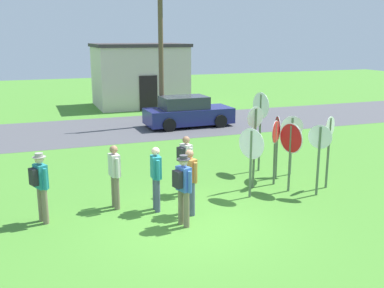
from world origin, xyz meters
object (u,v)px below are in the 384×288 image
object	(u,v)px
stop_sign_rear_left	(255,135)
stop_sign_far_back	(291,145)
stop_sign_rear_right	(260,117)
person_holding_notes	(115,173)
parked_car_on_street	(188,113)
stop_sign_leaning_right	(329,141)
stop_sign_low_front	(251,151)
person_near_signs	(183,185)
person_in_blue	(186,161)
person_in_teal	(156,175)
utility_pole	(161,48)
stop_sign_nearest	(277,136)
stop_sign_center_cluster	(275,142)
stop_sign_tallest	(292,135)
person_in_dark_shirt	(40,183)
person_with_sunhat	(189,178)
stop_sign_leaning_left	(319,148)

from	to	relation	value
stop_sign_rear_left	stop_sign_far_back	bearing A→B (deg)	-36.94
stop_sign_rear_right	stop_sign_rear_left	xyz separation A→B (m)	(-1.00, -1.50, -0.21)
person_holding_notes	stop_sign_rear_left	bearing A→B (deg)	2.41
parked_car_on_street	stop_sign_rear_left	bearing A→B (deg)	-98.12
stop_sign_leaning_right	stop_sign_low_front	world-z (taller)	stop_sign_leaning_right
parked_car_on_street	person_near_signs	xyz separation A→B (m)	(-4.23, -11.39, 0.32)
person_in_blue	person_near_signs	bearing A→B (deg)	-111.18
person_near_signs	person_in_teal	distance (m)	1.20
utility_pole	stop_sign_nearest	bearing A→B (deg)	-84.95
stop_sign_far_back	person_near_signs	world-z (taller)	stop_sign_far_back
stop_sign_center_cluster	stop_sign_nearest	world-z (taller)	stop_sign_nearest
stop_sign_rear_right	stop_sign_tallest	bearing A→B (deg)	-44.84
stop_sign_far_back	person_in_blue	size ratio (longest dim) A/B	1.20
person_in_blue	person_in_teal	world-z (taller)	same
person_in_dark_shirt	stop_sign_tallest	bearing A→B (deg)	9.33
parked_car_on_street	stop_sign_rear_left	distance (m)	9.66
stop_sign_center_cluster	person_with_sunhat	size ratio (longest dim) A/B	1.17
stop_sign_leaning_right	stop_sign_rear_right	bearing A→B (deg)	114.84
stop_sign_nearest	person_near_signs	world-z (taller)	stop_sign_nearest
stop_sign_tallest	person_in_blue	size ratio (longest dim) A/B	1.15
stop_sign_tallest	stop_sign_leaning_left	xyz separation A→B (m)	(-0.35, -1.94, 0.06)
person_in_teal	person_with_sunhat	bearing A→B (deg)	-36.88
utility_pole	person_near_signs	world-z (taller)	utility_pole
person_in_dark_shirt	stop_sign_rear_left	bearing A→B (deg)	4.89
stop_sign_nearest	person_in_teal	distance (m)	4.52
stop_sign_center_cluster	person_in_teal	distance (m)	4.04
stop_sign_rear_right	person_in_blue	bearing A→B (deg)	-157.06
stop_sign_rear_right	person_in_dark_shirt	xyz separation A→B (m)	(-6.99, -2.01, -0.82)
utility_pole	person_in_dark_shirt	bearing A→B (deg)	-120.03
parked_car_on_street	stop_sign_low_front	xyz separation A→B (m)	(-1.82, -10.19, 0.66)
stop_sign_leaning_left	person_in_blue	size ratio (longest dim) A/B	1.20
stop_sign_low_front	person_holding_notes	world-z (taller)	stop_sign_low_front
person_in_blue	stop_sign_low_front	bearing A→B (deg)	-28.69
person_in_blue	utility_pole	bearing A→B (deg)	77.05
person_in_dark_shirt	stop_sign_nearest	bearing A→B (deg)	8.85
parked_car_on_street	person_in_dark_shirt	bearing A→B (deg)	-126.23
stop_sign_nearest	utility_pole	bearing A→B (deg)	95.05
stop_sign_leaning_right	stop_sign_tallest	distance (m)	1.54
parked_car_on_street	stop_sign_tallest	size ratio (longest dim) A/B	2.23
stop_sign_rear_right	person_in_blue	world-z (taller)	stop_sign_rear_right
stop_sign_nearest	person_near_signs	xyz separation A→B (m)	(-3.98, -2.47, -0.36)
utility_pole	stop_sign_rear_right	distance (m)	9.05
parked_car_on_street	stop_sign_leaning_right	size ratio (longest dim) A/B	2.00
person_with_sunhat	person_near_signs	xyz separation A→B (m)	(-0.39, -0.62, 0.06)
stop_sign_leaning_right	person_holding_notes	bearing A→B (deg)	174.75
person_holding_notes	person_in_dark_shirt	distance (m)	1.87
parked_car_on_street	person_in_teal	xyz separation A→B (m)	(-4.55, -10.24, 0.26)
stop_sign_rear_left	person_holding_notes	bearing A→B (deg)	-177.59
stop_sign_rear_left	stop_sign_leaning_left	xyz separation A→B (m)	(1.40, -1.18, -0.25)
stop_sign_tallest	stop_sign_rear_left	xyz separation A→B (m)	(-1.75, -0.76, 0.31)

